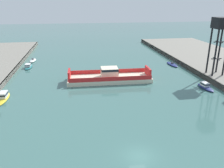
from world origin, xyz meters
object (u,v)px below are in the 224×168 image
Objects in this scene: moored_boat_near_right at (33,60)px; moored_boat_upstream_a at (3,97)px; moored_boat_mid_left at (205,86)px; crane_tower at (221,29)px; chain_ferry at (109,77)px; moored_boat_upstream_b at (28,66)px; moored_boat_far_right at (172,64)px.

moored_boat_near_right is 0.73× the size of moored_boat_upstream_a.
crane_tower is (6.11, 6.46, 12.86)m from moored_boat_mid_left.
chain_ferry is 3.36× the size of moored_boat_upstream_b.
moored_boat_near_right is at bearing 89.42° from moored_boat_upstream_b.
moored_boat_far_right is (0.67, 21.65, -0.27)m from moored_boat_mid_left.
moored_boat_upstream_a is (-0.93, -33.30, 0.27)m from moored_boat_near_right.
moored_boat_mid_left is at bearing -36.69° from moored_boat_near_right.
moored_boat_far_right is 0.94× the size of moored_boat_upstream_a.
moored_boat_near_right is 48.13m from moored_boat_far_right.
crane_tower is at bearing -20.41° from moored_boat_upstream_b.
moored_boat_upstream_a is (-24.51, -8.32, -0.52)m from chain_ferry.
moored_boat_far_right is at bearing 109.67° from crane_tower.
moored_boat_near_right is (-23.58, 24.98, -0.79)m from chain_ferry.
moored_boat_far_right is at bearing 28.61° from chain_ferry.
chain_ferry is 34.36m from moored_boat_near_right.
moored_boat_upstream_b reaches higher than moored_boat_far_right.
moored_boat_upstream_a is 0.49× the size of crane_tower.
moored_boat_upstream_b is (-45.89, 25.80, -0.04)m from moored_boat_mid_left.
moored_boat_near_right is 60.27m from crane_tower.
chain_ferry is at bearing -46.65° from moored_boat_near_right.
moored_boat_upstream_a is at bearing -91.60° from moored_boat_near_right.
chain_ferry is 31.01m from crane_tower.
chain_ferry is at bearing 157.61° from moored_boat_mid_left.
crane_tower reaches higher than chain_ferry.
moored_boat_mid_left is 0.86× the size of moored_boat_far_right.
crane_tower is at bearing -70.33° from moored_boat_far_right.
crane_tower reaches higher than moored_boat_near_right.
moored_boat_mid_left reaches higher than moored_boat_near_right.
moored_boat_upstream_a reaches higher than moored_boat_upstream_b.
moored_boat_near_right is at bearing 88.40° from moored_boat_upstream_a.
moored_boat_near_right is 57.13m from moored_boat_mid_left.
moored_boat_far_right is at bearing -15.04° from moored_boat_near_right.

